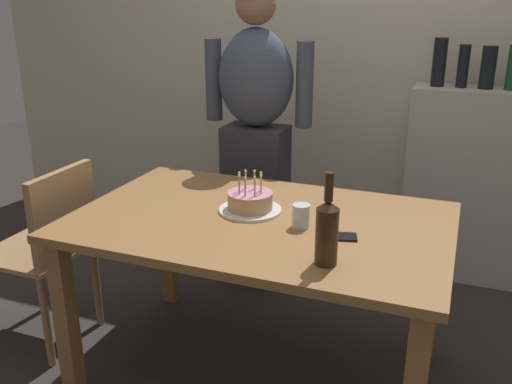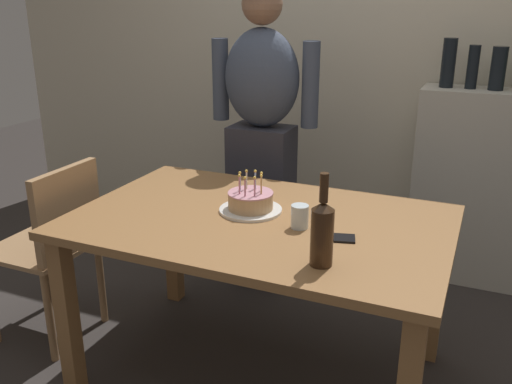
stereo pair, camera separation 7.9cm
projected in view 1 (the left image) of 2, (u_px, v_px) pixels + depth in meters
ground_plane at (260, 371)px, 2.46m from camera, size 10.00×10.00×0.00m
back_wall at (350, 46)px, 3.39m from camera, size 5.20×0.10×2.60m
dining_table at (260, 240)px, 2.25m from camera, size 1.50×0.96×0.74m
birthday_cake at (250, 203)px, 2.27m from camera, size 0.26×0.26×0.17m
water_glass_near at (301, 216)px, 2.11m from camera, size 0.07×0.07×0.09m
wine_bottle at (327, 230)px, 1.79m from camera, size 0.08×0.08×0.32m
cell_phone at (337, 237)px, 2.03m from camera, size 0.16×0.11×0.01m
person_man_bearded at (256, 135)px, 3.00m from camera, size 0.61×0.27×1.66m
dining_chair at (50, 243)px, 2.52m from camera, size 0.42×0.42×0.87m
shelf_cabinet at (472, 183)px, 3.17m from camera, size 0.74×0.30×1.40m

